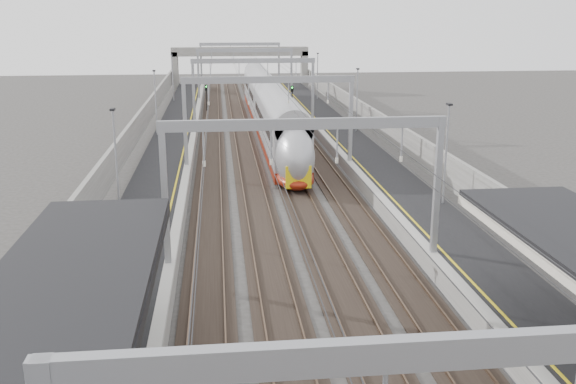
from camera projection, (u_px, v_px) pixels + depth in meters
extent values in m
cube|color=black|center=(167.00, 163.00, 51.57)|extent=(4.00, 120.00, 1.00)
cube|color=black|center=(362.00, 158.00, 53.25)|extent=(4.00, 120.00, 1.00)
cube|color=black|center=(211.00, 167.00, 52.06)|extent=(2.40, 140.00, 0.08)
cube|color=brown|center=(202.00, 167.00, 51.96)|extent=(0.07, 140.00, 0.14)
cube|color=brown|center=(220.00, 166.00, 52.11)|extent=(0.07, 140.00, 0.14)
cube|color=black|center=(248.00, 166.00, 52.37)|extent=(2.40, 140.00, 0.08)
cube|color=brown|center=(239.00, 166.00, 52.27)|extent=(0.07, 140.00, 0.14)
cube|color=brown|center=(257.00, 165.00, 52.42)|extent=(0.07, 140.00, 0.14)
cube|color=black|center=(285.00, 166.00, 52.69)|extent=(2.40, 140.00, 0.08)
cube|color=brown|center=(276.00, 165.00, 52.59)|extent=(0.07, 140.00, 0.14)
cube|color=brown|center=(293.00, 164.00, 52.74)|extent=(0.07, 140.00, 0.14)
cube|color=black|center=(321.00, 165.00, 53.00)|extent=(2.40, 140.00, 0.08)
cube|color=brown|center=(312.00, 164.00, 52.90)|extent=(0.07, 140.00, 0.14)
cube|color=brown|center=(329.00, 163.00, 53.05)|extent=(0.07, 140.00, 0.14)
cube|color=gray|center=(487.00, 349.00, 9.39)|extent=(13.00, 0.25, 0.50)
cube|color=gray|center=(165.00, 194.00, 28.70)|extent=(0.28, 0.28, 6.60)
cube|color=gray|center=(437.00, 186.00, 30.02)|extent=(0.28, 0.28, 6.60)
cube|color=gray|center=(304.00, 124.00, 28.54)|extent=(13.00, 0.25, 0.50)
cube|color=gray|center=(185.00, 122.00, 47.85)|extent=(0.28, 0.28, 6.60)
cube|color=gray|center=(351.00, 119.00, 49.17)|extent=(0.28, 0.28, 6.60)
cube|color=gray|center=(269.00, 80.00, 47.69)|extent=(13.00, 0.25, 0.50)
cube|color=gray|center=(194.00, 91.00, 67.00)|extent=(0.28, 0.28, 6.60)
cube|color=gray|center=(313.00, 89.00, 68.33)|extent=(0.28, 0.28, 6.60)
cube|color=gray|center=(253.00, 61.00, 66.85)|extent=(13.00, 0.25, 0.50)
cube|color=gray|center=(198.00, 74.00, 86.15)|extent=(0.28, 0.28, 6.60)
cube|color=gray|center=(291.00, 73.00, 87.48)|extent=(0.28, 0.28, 6.60)
cube|color=gray|center=(245.00, 50.00, 86.00)|extent=(13.00, 0.25, 0.50)
cube|color=gray|center=(201.00, 64.00, 103.39)|extent=(0.28, 0.28, 6.60)
cube|color=gray|center=(279.00, 63.00, 104.71)|extent=(0.28, 0.28, 6.60)
cube|color=gray|center=(240.00, 44.00, 103.23)|extent=(13.00, 0.25, 0.50)
cylinder|color=#262628|center=(210.00, 93.00, 55.38)|extent=(0.03, 140.00, 0.03)
cylinder|color=#262628|center=(244.00, 92.00, 55.69)|extent=(0.03, 140.00, 0.03)
cylinder|color=#262628|center=(279.00, 92.00, 56.01)|extent=(0.03, 140.00, 0.03)
cylinder|color=#262628|center=(313.00, 91.00, 56.32)|extent=(0.03, 140.00, 0.03)
cylinder|color=black|center=(43.00, 301.00, 21.03)|extent=(0.20, 0.20, 4.00)
cube|color=slate|center=(240.00, 51.00, 103.54)|extent=(22.00, 2.20, 1.40)
cube|color=slate|center=(175.00, 71.00, 103.27)|extent=(1.00, 2.20, 6.20)
cube|color=slate|center=(304.00, 70.00, 105.47)|extent=(1.00, 2.20, 6.20)
cube|color=slate|center=(126.00, 150.00, 50.94)|extent=(0.30, 120.00, 3.20)
cube|color=slate|center=(400.00, 144.00, 53.29)|extent=(0.30, 120.00, 3.20)
cube|color=maroon|center=(278.00, 146.00, 57.67)|extent=(2.82, 24.04, 0.84)
cube|color=#A7A7AC|center=(278.00, 124.00, 57.14)|extent=(2.82, 24.04, 3.14)
cube|color=black|center=(289.00, 171.00, 49.70)|extent=(2.09, 2.51, 0.52)
cube|color=maroon|center=(260.00, 108.00, 81.09)|extent=(2.82, 24.04, 0.84)
cube|color=#A7A7AC|center=(260.00, 92.00, 80.55)|extent=(2.82, 24.04, 3.14)
cube|color=black|center=(265.00, 121.00, 73.12)|extent=(2.09, 2.51, 0.52)
ellipsoid|color=#A7A7AC|center=(295.00, 157.00, 45.51)|extent=(2.82, 5.43, 4.39)
cube|color=yellow|center=(298.00, 177.00, 43.61)|extent=(1.78, 0.12, 1.57)
cube|color=black|center=(298.00, 153.00, 43.64)|extent=(1.67, 0.60, 0.98)
cylinder|color=black|center=(207.00, 100.00, 81.10)|extent=(0.12, 0.12, 3.00)
cube|color=black|center=(206.00, 88.00, 80.67)|extent=(0.32, 0.22, 0.75)
sphere|color=#0CE526|center=(206.00, 87.00, 80.50)|extent=(0.16, 0.16, 0.16)
cylinder|color=black|center=(277.00, 105.00, 76.90)|extent=(0.12, 0.12, 3.00)
cube|color=black|center=(277.00, 92.00, 76.47)|extent=(0.32, 0.22, 0.75)
sphere|color=red|center=(277.00, 91.00, 76.30)|extent=(0.16, 0.16, 0.16)
cylinder|color=black|center=(292.00, 102.00, 79.90)|extent=(0.12, 0.12, 3.00)
cube|color=black|center=(292.00, 89.00, 79.47)|extent=(0.32, 0.22, 0.75)
sphere|color=#0CE526|center=(292.00, 88.00, 79.30)|extent=(0.16, 0.16, 0.16)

